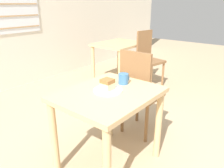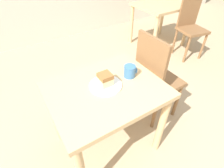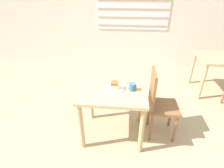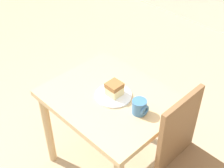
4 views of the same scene
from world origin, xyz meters
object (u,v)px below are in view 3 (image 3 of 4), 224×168
Objects in this scene: dining_table_far at (222,63)px; coffee_mug at (132,87)px; cake_slice at (115,85)px; plate at (114,89)px; chair_near_window at (159,103)px; dining_table_near at (113,98)px.

coffee_mug is at bearing -141.68° from dining_table_far.
cake_slice is 0.95× the size of coffee_mug.
cake_slice is at bearing 77.39° from plate.
cake_slice reaches higher than dining_table_far.
cake_slice is (-1.88, -1.31, 0.18)m from dining_table_far.
cake_slice is 0.22m from coffee_mug.
plate is 2.44× the size of coffee_mug.
chair_near_window is at bearing -135.78° from dining_table_far.
chair_near_window reaches higher than cake_slice.
dining_table_far is at bearing -45.78° from chair_near_window.
coffee_mug reaches higher than plate.
plate is 0.05m from cake_slice.
dining_table_near is 0.96× the size of dining_table_far.
dining_table_far is 9.23× the size of cake_slice.
chair_near_window is 3.99× the size of plate.
chair_near_window is 0.64m from cake_slice.
dining_table_far reaches higher than dining_table_near.
dining_table_near is at bearing 96.56° from chair_near_window.
dining_table_far is (1.89, 1.33, 0.01)m from dining_table_near.
dining_table_far is 2.30m from plate.
dining_table_far is at bearing 34.92° from plate.
cake_slice reaches higher than coffee_mug.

